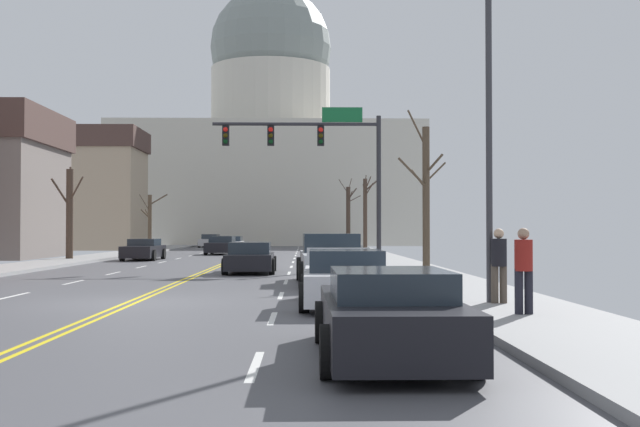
# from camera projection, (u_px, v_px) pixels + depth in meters

# --- Properties ---
(ground) EXTENTS (20.00, 180.00, 0.20)m
(ground) POSITION_uv_depth(u_px,v_px,m) (131.00, 302.00, 18.15)
(ground) COLOR #4D4D52
(signal_gantry) EXTENTS (7.91, 0.41, 7.35)m
(signal_gantry) POSITION_uv_depth(u_px,v_px,m) (320.00, 151.00, 35.79)
(signal_gantry) COLOR #28282D
(signal_gantry) RESTS_ON ground
(street_lamp_right) EXTENTS (2.50, 0.24, 8.69)m
(street_lamp_right) POSITION_uv_depth(u_px,v_px,m) (475.00, 70.00, 16.87)
(street_lamp_right) COLOR #333338
(street_lamp_right) RESTS_ON ground
(capitol_building) EXTENTS (34.70, 22.50, 33.32)m
(capitol_building) POSITION_uv_depth(u_px,v_px,m) (271.00, 151.00, 91.84)
(capitol_building) COLOR beige
(capitol_building) RESTS_ON ground
(sedan_near_00) EXTENTS (2.08, 4.29, 1.24)m
(sedan_near_00) POSITION_uv_depth(u_px,v_px,m) (250.00, 258.00, 30.70)
(sedan_near_00) COLOR black
(sedan_near_00) RESTS_ON ground
(pickup_truck_near_01) EXTENTS (2.35, 5.78, 1.61)m
(pickup_truck_near_01) POSITION_uv_depth(u_px,v_px,m) (332.00, 261.00, 24.57)
(pickup_truck_near_01) COLOR #ADB2B7
(pickup_truck_near_01) RESTS_ON ground
(sedan_near_02) EXTENTS (2.10, 4.69, 1.28)m
(sedan_near_02) POSITION_uv_depth(u_px,v_px,m) (345.00, 280.00, 17.36)
(sedan_near_02) COLOR silver
(sedan_near_02) RESTS_ON ground
(sedan_near_03) EXTENTS (1.94, 4.62, 1.20)m
(sedan_near_03) POSITION_uv_depth(u_px,v_px,m) (388.00, 316.00, 10.28)
(sedan_near_03) COLOR black
(sedan_near_03) RESTS_ON ground
(sedan_oncoming_00) EXTENTS (2.00, 4.46, 1.21)m
(sedan_oncoming_00) POSITION_uv_depth(u_px,v_px,m) (144.00, 250.00, 43.82)
(sedan_oncoming_00) COLOR black
(sedan_oncoming_00) RESTS_ON ground
(sedan_oncoming_01) EXTENTS (2.17, 4.54, 1.29)m
(sedan_oncoming_01) POSITION_uv_depth(u_px,v_px,m) (222.00, 246.00, 53.84)
(sedan_oncoming_01) COLOR black
(sedan_oncoming_01) RESTS_ON ground
(sedan_oncoming_02) EXTENTS (2.07, 4.55, 1.21)m
(sedan_oncoming_02) POSITION_uv_depth(u_px,v_px,m) (231.00, 244.00, 61.93)
(sedan_oncoming_02) COLOR silver
(sedan_oncoming_02) RESTS_ON ground
(sedan_oncoming_03) EXTENTS (2.04, 4.65, 1.29)m
(sedan_oncoming_03) POSITION_uv_depth(u_px,v_px,m) (210.00, 241.00, 75.74)
(sedan_oncoming_03) COLOR silver
(sedan_oncoming_03) RESTS_ON ground
(flank_building_02) EXTENTS (12.41, 7.27, 10.50)m
(flank_building_02) POSITION_uv_depth(u_px,v_px,m) (71.00, 189.00, 66.58)
(flank_building_02) COLOR tan
(flank_building_02) RESTS_ON ground
(bare_tree_00) EXTENTS (2.06, 1.95, 6.37)m
(bare_tree_00) POSITION_uv_depth(u_px,v_px,m) (348.00, 216.00, 69.49)
(bare_tree_00) COLOR #423328
(bare_tree_00) RESTS_ON ground
(bare_tree_01) EXTENTS (2.14, 1.68, 4.45)m
(bare_tree_01) POSITION_uv_depth(u_px,v_px,m) (150.00, 221.00, 60.26)
(bare_tree_01) COLOR #4C3D2D
(bare_tree_01) RESTS_ON ground
(bare_tree_02) EXTENTS (1.99, 2.04, 5.93)m
(bare_tree_02) POSITION_uv_depth(u_px,v_px,m) (426.00, 197.00, 26.68)
(bare_tree_02) COLOR #4C3D2D
(bare_tree_02) RESTS_ON ground
(bare_tree_03) EXTENTS (2.11, 2.58, 5.18)m
(bare_tree_03) POSITION_uv_depth(u_px,v_px,m) (70.00, 211.00, 42.38)
(bare_tree_03) COLOR #423328
(bare_tree_03) RESTS_ON ground
(bare_tree_04) EXTENTS (1.13, 2.03, 5.64)m
(bare_tree_04) POSITION_uv_depth(u_px,v_px,m) (366.00, 212.00, 55.65)
(bare_tree_04) COLOR #423328
(bare_tree_04) RESTS_ON ground
(pedestrian_00) EXTENTS (0.35, 0.34, 1.62)m
(pedestrian_00) POSITION_uv_depth(u_px,v_px,m) (499.00, 262.00, 16.60)
(pedestrian_00) COLOR #4C4238
(pedestrian_00) RESTS_ON ground
(pedestrian_01) EXTENTS (0.35, 0.34, 1.63)m
(pedestrian_01) POSITION_uv_depth(u_px,v_px,m) (524.00, 266.00, 14.44)
(pedestrian_01) COLOR black
(pedestrian_01) RESTS_ON ground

